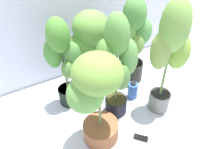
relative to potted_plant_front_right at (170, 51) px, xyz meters
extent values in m
plane|color=silver|center=(-0.33, 0.08, -0.61)|extent=(8.00, 8.00, 0.00)
cylinder|color=slate|center=(0.00, 0.00, -0.52)|extent=(0.19, 0.19, 0.18)
cylinder|color=#3C351F|center=(0.00, 0.00, -0.44)|extent=(0.17, 0.17, 0.02)
cylinder|color=#57823E|center=(0.00, 0.00, -0.08)|extent=(0.02, 0.02, 0.70)
ellipsoid|color=#72A247|center=(0.00, 0.00, 0.19)|extent=(0.29, 0.29, 0.40)
ellipsoid|color=olive|center=(-0.07, 0.02, 0.01)|extent=(0.19, 0.18, 0.31)
ellipsoid|color=#7AA83B|center=(0.07, -0.02, -0.02)|extent=(0.19, 0.19, 0.30)
cylinder|color=brown|center=(-0.61, 0.00, -0.53)|extent=(0.27, 0.27, 0.15)
cylinder|color=#412921|center=(-0.61, 0.00, -0.46)|extent=(0.25, 0.25, 0.02)
cylinder|color=olive|center=(-0.61, 0.00, -0.18)|extent=(0.02, 0.02, 0.55)
ellipsoid|color=#6E9E3E|center=(-0.61, 0.00, 0.03)|extent=(0.44, 0.43, 0.26)
ellipsoid|color=#649F47|center=(-0.69, 0.02, -0.11)|extent=(0.31, 0.30, 0.27)
cylinder|color=#2F2A1F|center=(-0.36, 0.57, -0.51)|extent=(0.26, 0.26, 0.19)
cylinder|color=#3D3523|center=(-0.36, 0.57, -0.42)|extent=(0.24, 0.24, 0.02)
cylinder|color=olive|center=(-0.36, 0.57, -0.15)|extent=(0.02, 0.02, 0.52)
ellipsoid|color=#629541|center=(-0.36, 0.57, 0.05)|extent=(0.45, 0.45, 0.31)
ellipsoid|color=#5D923F|center=(-0.45, 0.59, -0.09)|extent=(0.31, 0.31, 0.22)
ellipsoid|color=#629D4B|center=(-0.30, 0.55, -0.11)|extent=(0.28, 0.27, 0.26)
ellipsoid|color=#53A04F|center=(-0.35, 0.50, -0.20)|extent=(0.23, 0.23, 0.20)
cylinder|color=#292820|center=(0.03, 0.49, -0.50)|extent=(0.25, 0.25, 0.22)
cylinder|color=#403322|center=(0.03, 0.49, -0.40)|extent=(0.23, 0.23, 0.02)
cylinder|color=#5B8042|center=(0.03, 0.49, -0.10)|extent=(0.02, 0.02, 0.58)
ellipsoid|color=#538F44|center=(0.03, 0.49, 0.12)|extent=(0.30, 0.30, 0.32)
ellipsoid|color=#5B923B|center=(-0.03, 0.51, -0.03)|extent=(0.23, 0.24, 0.27)
ellipsoid|color=#528D47|center=(0.11, 0.46, -0.05)|extent=(0.24, 0.24, 0.27)
ellipsoid|color=olive|center=(0.04, 0.44, -0.16)|extent=(0.20, 0.20, 0.23)
cylinder|color=black|center=(-0.36, 0.17, -0.53)|extent=(0.19, 0.19, 0.16)
cylinder|color=#3C381B|center=(-0.36, 0.17, -0.46)|extent=(0.18, 0.18, 0.02)
cylinder|color=olive|center=(-0.36, 0.17, -0.11)|extent=(0.02, 0.02, 0.69)
ellipsoid|color=#599244|center=(-0.36, 0.17, 0.16)|extent=(0.19, 0.21, 0.31)
ellipsoid|color=#568C3D|center=(-0.45, 0.19, -0.02)|extent=(0.20, 0.21, 0.31)
ellipsoid|color=#5C954A|center=(-0.27, 0.14, -0.05)|extent=(0.15, 0.15, 0.31)
ellipsoid|color=#54803F|center=(-0.35, 0.10, -0.18)|extent=(0.16, 0.16, 0.23)
cylinder|color=black|center=(-0.67, 0.50, -0.52)|extent=(0.19, 0.19, 0.17)
cylinder|color=#422918|center=(-0.67, 0.50, -0.45)|extent=(0.18, 0.18, 0.02)
cylinder|color=#5F8147|center=(-0.67, 0.50, -0.14)|extent=(0.02, 0.02, 0.60)
ellipsoid|color=#4B8A33|center=(-0.67, 0.50, 0.09)|extent=(0.23, 0.25, 0.29)
ellipsoid|color=#488636|center=(-0.73, 0.53, -0.07)|extent=(0.18, 0.17, 0.25)
ellipsoid|color=#4F873E|center=(-0.59, 0.49, -0.09)|extent=(0.15, 0.13, 0.21)
ellipsoid|color=#56833C|center=(-0.66, 0.44, -0.20)|extent=(0.15, 0.15, 0.17)
cube|color=white|center=(-0.35, -0.18, -0.60)|extent=(0.15, 0.15, 0.01)
cube|color=black|center=(-0.35, -0.18, -0.60)|extent=(0.12, 0.12, 0.00)
cylinder|color=#3562B9|center=(-0.12, 0.24, -0.53)|extent=(0.10, 0.10, 0.16)
cylinder|color=black|center=(-0.12, 0.24, -0.43)|extent=(0.05, 0.05, 0.02)
camera|label=1|loc=(-1.00, -0.81, 0.71)|focal=30.12mm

